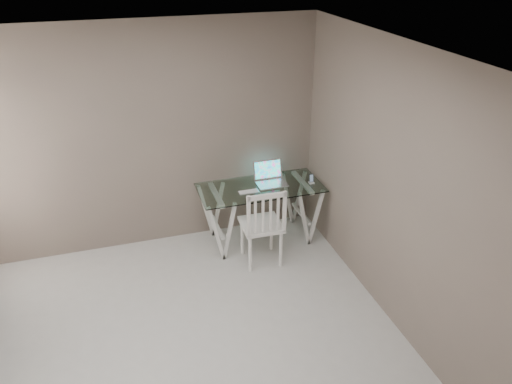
{
  "coord_description": "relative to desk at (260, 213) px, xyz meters",
  "views": [
    {
      "loc": [
        -0.47,
        -3.27,
        3.46
      ],
      "look_at": [
        1.05,
        1.55,
        0.85
      ],
      "focal_mm": 35.0,
      "sensor_mm": 36.0,
      "label": 1
    }
  ],
  "objects": [
    {
      "name": "chair",
      "position": [
        -0.13,
        -0.51,
        0.16
      ],
      "size": [
        0.47,
        0.47,
        0.99
      ],
      "rotation": [
        0.0,
        0.0,
        -0.03
      ],
      "color": "white",
      "rests_on": "ground"
    },
    {
      "name": "phone_dock",
      "position": [
        0.63,
        -0.08,
        0.39
      ],
      "size": [
        0.06,
        0.06,
        0.12
      ],
      "color": "white",
      "rests_on": "desk"
    },
    {
      "name": "mouse",
      "position": [
        0.02,
        -0.25,
        0.38
      ],
      "size": [
        0.11,
        0.06,
        0.03
      ],
      "primitive_type": "ellipsoid",
      "color": "silver",
      "rests_on": "desk"
    },
    {
      "name": "keyboard",
      "position": [
        -0.17,
        -0.08,
        0.37
      ],
      "size": [
        0.25,
        0.11,
        0.01
      ],
      "primitive_type": "cube",
      "color": "silver",
      "rests_on": "desk"
    },
    {
      "name": "laptop",
      "position": [
        0.15,
        0.09,
        0.42
      ],
      "size": [
        0.37,
        0.32,
        0.25
      ],
      "color": "silver",
      "rests_on": "desk"
    },
    {
      "name": "desk",
      "position": [
        0.0,
        0.0,
        0.0
      ],
      "size": [
        1.5,
        0.7,
        0.75
      ],
      "color": "silver",
      "rests_on": "ground"
    },
    {
      "name": "room",
      "position": [
        -1.26,
        -1.83,
        1.33
      ],
      "size": [
        4.5,
        4.52,
        2.71
      ],
      "color": "#B7B5AF",
      "rests_on": "ground"
    }
  ]
}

